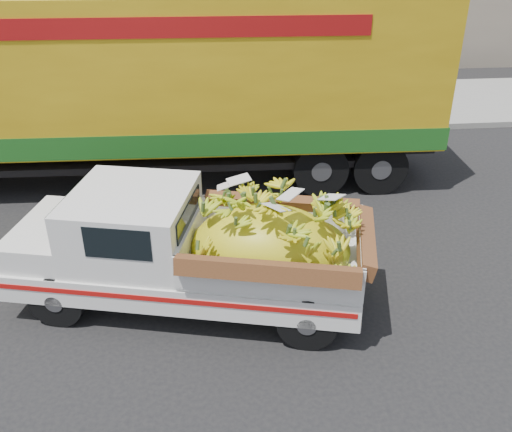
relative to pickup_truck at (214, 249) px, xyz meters
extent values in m
plane|color=black|center=(-0.16, -0.18, -0.92)|extent=(100.00, 100.00, 0.00)
cube|color=gray|center=(-0.16, 6.97, -0.85)|extent=(60.00, 0.25, 0.15)
cube|color=gray|center=(-0.16, 9.07, -0.85)|extent=(60.00, 4.00, 0.14)
cylinder|color=black|center=(-2.18, -0.26, -0.53)|extent=(0.82, 0.41, 0.79)
cylinder|color=black|center=(-1.82, 1.22, -0.53)|extent=(0.82, 0.41, 0.79)
cylinder|color=black|center=(1.17, -1.06, -0.53)|extent=(0.82, 0.41, 0.79)
cylinder|color=black|center=(1.52, 0.42, -0.53)|extent=(0.82, 0.41, 0.79)
cube|color=silver|center=(-0.38, 0.09, -0.35)|extent=(5.18, 2.87, 0.41)
cube|color=#A50F0C|center=(-0.59, -0.77, -0.28)|extent=(4.67, 1.13, 0.07)
cube|color=silver|center=(-2.72, 0.65, -0.46)|extent=(0.51, 1.71, 0.15)
cube|color=silver|center=(-2.33, 0.56, 0.05)|extent=(1.25, 1.83, 0.38)
cube|color=silver|center=(-1.11, 0.27, 0.33)|extent=(1.97, 2.03, 0.94)
cube|color=black|center=(-1.21, -0.59, 0.50)|extent=(0.87, 0.22, 0.44)
cube|color=silver|center=(0.84, -0.20, 0.12)|extent=(2.75, 2.28, 0.53)
ellipsoid|color=yellow|center=(0.74, -0.18, 0.01)|extent=(2.44, 1.89, 1.33)
cylinder|color=black|center=(3.42, 3.39, -0.37)|extent=(1.11, 0.35, 1.10)
cylinder|color=black|center=(3.47, 5.39, -0.37)|extent=(1.11, 0.35, 1.10)
cylinder|color=black|center=(2.22, 3.42, -0.37)|extent=(1.11, 0.35, 1.10)
cylinder|color=black|center=(2.27, 5.42, -0.37)|extent=(1.11, 0.35, 1.10)
cube|color=black|center=(-1.25, 4.52, -0.14)|extent=(12.02, 1.32, 0.36)
cube|color=#BE9812|center=(-1.25, 4.52, 1.46)|extent=(11.82, 2.81, 2.84)
cube|color=#1A5518|center=(-1.25, 4.52, 0.29)|extent=(11.88, 2.83, 0.45)
cube|color=maroon|center=(-1.28, 3.26, 2.43)|extent=(8.40, 0.24, 0.35)
camera|label=1|loc=(-0.07, -6.83, 4.23)|focal=40.00mm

